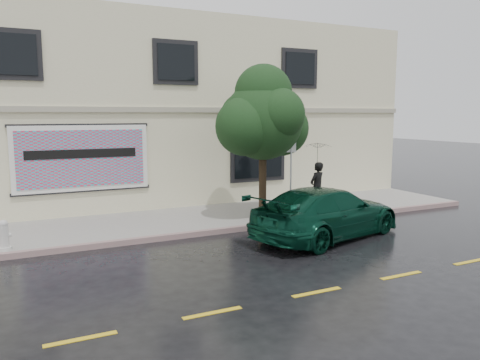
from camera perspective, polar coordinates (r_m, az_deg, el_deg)
name	(u,v)px	position (r m, az deg, el deg)	size (l,w,h in m)	color
ground	(239,247)	(12.36, -0.14, -8.17)	(90.00, 90.00, 0.00)	black
sidewalk	(195,219)	(15.24, -5.48, -4.79)	(20.00, 3.50, 0.15)	#9B9792
curb	(216,231)	(13.66, -2.89, -6.28)	(20.00, 0.18, 0.16)	gray
road_marking	(317,292)	(9.49, 9.34, -13.33)	(19.00, 0.12, 0.01)	gold
building	(147,113)	(20.35, -11.33, 8.02)	(20.00, 8.12, 7.00)	beige
billboard	(82,158)	(15.79, -18.70, 2.54)	(4.30, 0.16, 2.20)	white
car	(327,213)	(13.33, 10.56, -3.92)	(2.18, 4.94, 1.44)	#083424
pedestrian	(317,187)	(15.95, 9.37, -0.89)	(0.62, 0.41, 1.71)	black
umbrella	(318,152)	(15.81, 9.46, 3.44)	(0.95, 0.95, 0.70)	black
street_tree	(263,121)	(14.70, 2.83, 7.25)	(2.49, 2.49, 4.36)	#332617
fire_hydrant	(4,235)	(12.83, -26.80, -6.04)	(0.31, 0.29, 0.76)	silver
sign_pole	(291,170)	(14.74, 6.22, 1.16)	(0.31, 0.09, 2.58)	#9EA2A6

